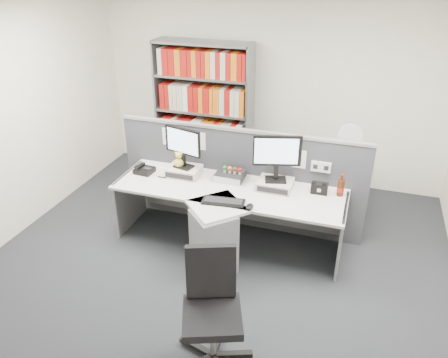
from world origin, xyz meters
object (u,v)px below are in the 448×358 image
(shelving_unit, at_px, (204,113))
(desk_fan, at_px, (350,138))
(desktop_pc, at_px, (230,176))
(monitor_left, at_px, (183,144))
(keyboard, at_px, (223,202))
(speaker, at_px, (320,188))
(monitor_right, at_px, (277,154))
(mouse, at_px, (250,207))
(desk_calendar, at_px, (162,173))
(office_chair, at_px, (212,305))
(desk, at_px, (222,218))
(cola_bottle, at_px, (341,188))
(filing_cabinet, at_px, (343,186))
(desk_phone, at_px, (144,170))

(shelving_unit, distance_m, desk_fan, 2.15)
(desktop_pc, bearing_deg, monitor_left, -173.10)
(keyboard, relative_size, speaker, 2.57)
(monitor_right, relative_size, mouse, 4.32)
(speaker, bearing_deg, mouse, -138.77)
(desk_calendar, relative_size, speaker, 0.65)
(mouse, bearing_deg, office_chair, -88.59)
(desk, xyz_separation_m, cola_bottle, (1.20, 0.45, 0.36))
(monitor_left, height_order, filing_cabinet, monitor_left)
(speaker, bearing_deg, monitor_right, -174.39)
(desk_calendar, xyz_separation_m, filing_cabinet, (2.03, 1.15, -0.42))
(desk_phone, bearing_deg, shelving_unit, 83.20)
(monitor_right, xyz_separation_m, cola_bottle, (0.70, 0.07, -0.32))
(speaker, distance_m, shelving_unit, 2.36)
(monitor_left, height_order, desk_fan, monitor_left)
(monitor_left, distance_m, filing_cabinet, 2.21)
(speaker, distance_m, filing_cabinet, 1.08)
(desk, height_order, desktop_pc, desktop_pc)
(desk, bearing_deg, filing_cabinet, 49.39)
(desk, height_order, speaker, speaker)
(desk_fan, distance_m, office_chair, 2.94)
(monitor_left, bearing_deg, monitor_right, 0.01)
(desk, xyz_separation_m, office_chair, (0.37, -1.38, 0.07))
(desk, height_order, cola_bottle, cola_bottle)
(desktop_pc, xyz_separation_m, cola_bottle, (1.25, 0.00, 0.05))
(desk_fan, bearing_deg, keyboard, -127.66)
(desk, bearing_deg, shelving_unit, 115.96)
(shelving_unit, xyz_separation_m, office_chair, (1.27, -3.23, -0.45))
(desk, relative_size, office_chair, 2.63)
(keyboard, distance_m, desk_calendar, 0.94)
(cola_bottle, bearing_deg, speaker, -174.83)
(office_chair, bearing_deg, keyboard, 104.18)
(cola_bottle, bearing_deg, desk, -159.33)
(desk_calendar, xyz_separation_m, shelving_unit, (-0.07, 1.60, 0.21))
(mouse, xyz_separation_m, office_chair, (0.03, -1.25, -0.21))
(mouse, distance_m, shelving_unit, 2.34)
(monitor_left, relative_size, desk_calendar, 4.16)
(desk, distance_m, filing_cabinet, 1.85)
(speaker, bearing_deg, filing_cabinet, 76.97)
(desk, distance_m, cola_bottle, 1.33)
(keyboard, distance_m, mouse, 0.29)
(monitor_left, relative_size, mouse, 3.97)
(desk_phone, distance_m, shelving_unit, 1.59)
(monitor_right, distance_m, desktop_pc, 0.67)
(office_chair, bearing_deg, desk, 104.92)
(monitor_left, bearing_deg, shelving_unit, 101.33)
(desk_phone, distance_m, office_chair, 2.23)
(speaker, bearing_deg, shelving_unit, 142.92)
(monitor_left, bearing_deg, desk_calendar, -149.06)
(keyboard, bearing_deg, desk_calendar, 158.10)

